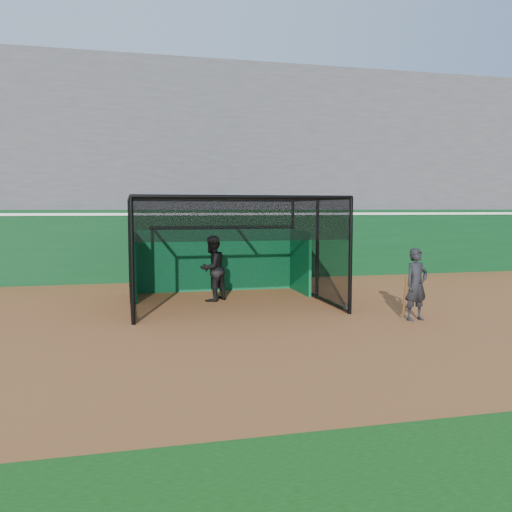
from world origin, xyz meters
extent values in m
plane|color=#94562B|center=(0.00, 0.00, 0.00)|extent=(120.00, 120.00, 0.00)
cube|color=#0A3817|center=(0.00, 8.50, 1.25)|extent=(50.00, 0.45, 2.50)
cube|color=white|center=(0.00, 8.50, 2.35)|extent=(50.00, 0.50, 0.08)
cube|color=#4C4C4F|center=(0.00, 12.38, 3.88)|extent=(50.00, 7.85, 7.75)
cube|color=#4C4C4F|center=(0.00, 15.80, 8.35)|extent=(50.00, 0.30, 1.20)
cube|color=#08542A|center=(-0.19, 5.85, 0.95)|extent=(4.99, 0.10, 1.90)
cylinder|color=black|center=(-2.75, 1.58, 0.11)|extent=(0.08, 0.22, 0.22)
cylinder|color=black|center=(2.36, 1.58, 0.11)|extent=(0.08, 0.22, 0.22)
cylinder|color=black|center=(-2.75, 5.77, 0.11)|extent=(0.08, 0.22, 0.22)
cylinder|color=black|center=(2.36, 5.77, 0.11)|extent=(0.08, 0.22, 0.22)
imported|color=black|center=(-0.57, 4.02, 0.90)|extent=(1.11, 1.10, 1.80)
imported|color=black|center=(3.53, 0.35, 0.82)|extent=(0.67, 0.52, 1.65)
cylinder|color=#593819|center=(3.28, 0.40, 0.55)|extent=(0.15, 0.36, 0.93)
camera|label=1|loc=(-2.90, -10.63, 2.54)|focal=38.00mm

